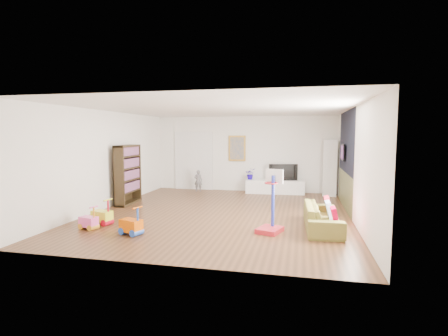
% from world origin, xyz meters
% --- Properties ---
extents(floor, '(6.50, 7.50, 0.00)m').
position_xyz_m(floor, '(0.00, 0.00, 0.00)').
color(floor, brown).
rests_on(floor, ground).
extents(ceiling, '(6.50, 7.50, 0.00)m').
position_xyz_m(ceiling, '(0.00, 0.00, 2.70)').
color(ceiling, white).
rests_on(ceiling, ground).
extents(wall_back, '(6.50, 0.00, 2.70)m').
position_xyz_m(wall_back, '(0.00, 3.75, 1.35)').
color(wall_back, white).
rests_on(wall_back, ground).
extents(wall_front, '(6.50, 0.00, 2.70)m').
position_xyz_m(wall_front, '(0.00, -3.75, 1.35)').
color(wall_front, silver).
rests_on(wall_front, ground).
extents(wall_left, '(0.00, 7.50, 2.70)m').
position_xyz_m(wall_left, '(-3.25, 0.00, 1.35)').
color(wall_left, silver).
rests_on(wall_left, ground).
extents(wall_right, '(0.00, 7.50, 2.70)m').
position_xyz_m(wall_right, '(3.25, 0.00, 1.35)').
color(wall_right, white).
rests_on(wall_right, ground).
extents(navy_accent, '(0.01, 3.20, 1.70)m').
position_xyz_m(navy_accent, '(3.23, 1.40, 1.85)').
color(navy_accent, black).
rests_on(navy_accent, wall_right).
extents(olive_wainscot, '(0.01, 3.20, 1.00)m').
position_xyz_m(olive_wainscot, '(3.23, 1.40, 0.50)').
color(olive_wainscot, brown).
rests_on(olive_wainscot, wall_right).
extents(doorway, '(1.45, 0.06, 2.10)m').
position_xyz_m(doorway, '(-1.90, 3.71, 1.05)').
color(doorway, white).
rests_on(doorway, ground).
extents(painting_back, '(0.62, 0.06, 0.92)m').
position_xyz_m(painting_back, '(-0.25, 3.71, 1.55)').
color(painting_back, gold).
rests_on(painting_back, wall_back).
extents(artwork_right, '(0.04, 0.56, 0.46)m').
position_xyz_m(artwork_right, '(3.17, 1.60, 1.55)').
color(artwork_right, '#7F3F8C').
rests_on(artwork_right, wall_right).
extents(media_console, '(2.03, 0.59, 0.47)m').
position_xyz_m(media_console, '(1.15, 3.41, 0.23)').
color(media_console, white).
rests_on(media_console, ground).
extents(tall_cabinet, '(0.46, 0.46, 1.87)m').
position_xyz_m(tall_cabinet, '(2.97, 3.36, 0.94)').
color(tall_cabinet, white).
rests_on(tall_cabinet, ground).
extents(bookshelf, '(0.36, 1.20, 1.74)m').
position_xyz_m(bookshelf, '(-2.97, 0.65, 0.87)').
color(bookshelf, '#312413').
rests_on(bookshelf, ground).
extents(sofa, '(0.79, 1.87, 0.54)m').
position_xyz_m(sofa, '(2.51, -1.02, 0.27)').
color(sofa, olive).
rests_on(sofa, ground).
extents(basketball_hoop, '(0.61, 0.67, 1.33)m').
position_xyz_m(basketball_hoop, '(1.41, -1.52, 0.66)').
color(basketball_hoop, red).
rests_on(basketball_hoop, ground).
extents(ride_on_yellow, '(0.50, 0.37, 0.60)m').
position_xyz_m(ride_on_yellow, '(-2.38, -1.71, 0.30)').
color(ride_on_yellow, yellow).
rests_on(ride_on_yellow, ground).
extents(ride_on_orange, '(0.51, 0.40, 0.60)m').
position_xyz_m(ride_on_orange, '(-1.35, -2.31, 0.30)').
color(ride_on_orange, '#E65C03').
rests_on(ride_on_orange, ground).
extents(ride_on_pink, '(0.43, 0.32, 0.51)m').
position_xyz_m(ride_on_pink, '(-2.45, -2.13, 0.26)').
color(ride_on_pink, '#FF58AE').
rests_on(ride_on_pink, ground).
extents(child, '(0.31, 0.24, 0.78)m').
position_xyz_m(child, '(-1.59, 3.24, 0.39)').
color(child, slate).
rests_on(child, ground).
extents(tv, '(0.99, 0.33, 0.57)m').
position_xyz_m(tv, '(1.41, 3.46, 0.75)').
color(tv, black).
rests_on(tv, media_console).
extents(vase_plant, '(0.42, 0.38, 0.39)m').
position_xyz_m(vase_plant, '(0.28, 3.42, 0.67)').
color(vase_plant, '#19079B').
rests_on(vase_plant, media_console).
extents(pillow_left, '(0.10, 0.34, 0.34)m').
position_xyz_m(pillow_left, '(2.71, -1.54, 0.43)').
color(pillow_left, '#B9002E').
rests_on(pillow_left, sofa).
extents(pillow_center, '(0.11, 0.37, 0.37)m').
position_xyz_m(pillow_center, '(2.65, -1.00, 0.43)').
color(pillow_center, white).
rests_on(pillow_center, sofa).
extents(pillow_right, '(0.12, 0.41, 0.40)m').
position_xyz_m(pillow_right, '(2.66, -0.48, 0.43)').
color(pillow_right, red).
rests_on(pillow_right, sofa).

